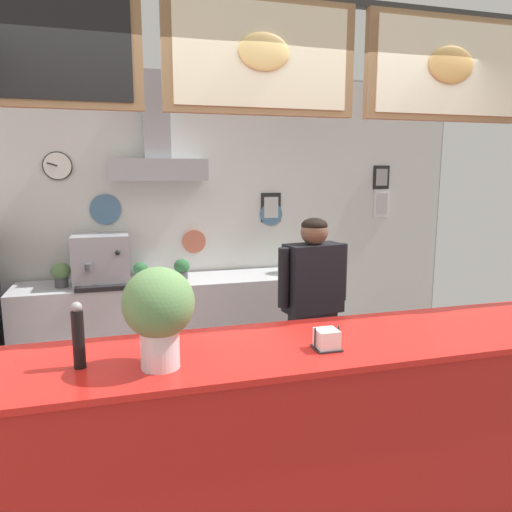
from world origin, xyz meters
The scene contains 13 objects.
ground_plane centered at (0.00, 0.00, 0.00)m, with size 6.85×6.85×0.00m, color #514C47.
back_wall_assembly centered at (-0.01, 2.31, 1.53)m, with size 5.71×2.59×2.83m.
service_counter centered at (0.00, -0.23, 0.52)m, with size 4.08×0.72×1.04m.
back_prep_counter centered at (-0.28, 2.11, 0.43)m, with size 2.76×0.60×0.88m.
shop_worker centered at (0.66, 0.89, 0.84)m, with size 0.58×0.28×1.55m.
espresso_machine centered at (-0.89, 2.09, 1.11)m, with size 0.48×0.49×0.45m.
potted_oregano centered at (-0.55, 2.12, 0.99)m, with size 0.13×0.13×0.18m.
potted_rosemary centered at (0.91, 2.09, 1.03)m, with size 0.23×0.23×0.27m.
potted_thyme centered at (-1.23, 2.07, 1.01)m, with size 0.17×0.17×0.22m.
potted_sage centered at (-0.17, 2.12, 0.99)m, with size 0.15×0.15×0.19m.
pepper_grinder centered at (-0.91, -0.26, 1.19)m, with size 0.05×0.05×0.30m.
napkin_holder centered at (0.21, -0.34, 1.09)m, with size 0.13×0.12×0.11m.
basil_vase centered at (-0.57, -0.35, 1.29)m, with size 0.31×0.31×0.44m.
Camera 1 is at (-0.72, -2.39, 1.88)m, focal length 34.04 mm.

